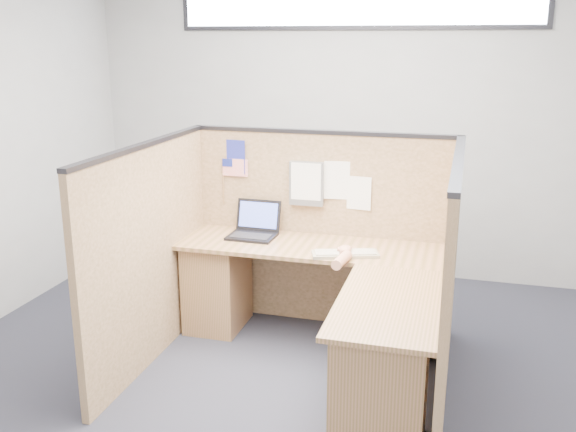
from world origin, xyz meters
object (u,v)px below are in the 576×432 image
(keyboard, at_px, (345,254))
(mouse, at_px, (345,252))
(laptop, at_px, (254,227))
(l_desk, at_px, (324,312))

(keyboard, bearing_deg, mouse, 88.23)
(laptop, bearing_deg, l_desk, -36.63)
(l_desk, bearing_deg, mouse, 68.48)
(l_desk, distance_m, laptop, 0.93)
(laptop, xyz_separation_m, mouse, (0.76, -0.28, -0.04))
(laptop, height_order, keyboard, laptop)
(keyboard, xyz_separation_m, mouse, (-0.00, 0.01, 0.01))
(keyboard, bearing_deg, laptop, 140.71)
(l_desk, xyz_separation_m, keyboard, (0.10, 0.23, 0.35))
(l_desk, bearing_deg, laptop, 142.21)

